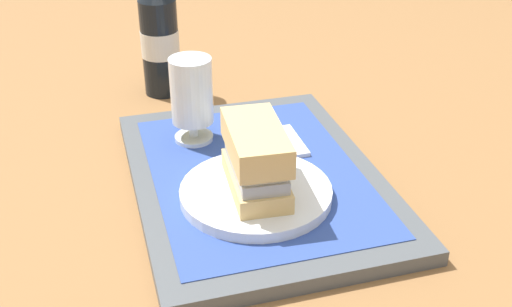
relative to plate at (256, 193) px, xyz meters
name	(u,v)px	position (x,y,z in m)	size (l,w,h in m)	color
ground_plane	(256,186)	(0.06, -0.02, -0.03)	(3.00, 3.00, 0.00)	olive
tray	(256,179)	(0.06, -0.02, -0.02)	(0.44, 0.32, 0.02)	#4C5156
placemat	(256,173)	(0.06, -0.02, -0.01)	(0.38, 0.27, 0.00)	#2D4793
plate	(256,193)	(0.00, 0.00, 0.00)	(0.19, 0.19, 0.01)	white
sandwich	(255,157)	(0.00, 0.00, 0.05)	(0.14, 0.07, 0.08)	tan
beer_glass	(192,96)	(0.17, 0.04, 0.06)	(0.06, 0.06, 0.12)	silver
napkin_folded	(277,143)	(0.12, -0.07, 0.00)	(0.09, 0.07, 0.01)	white
beer_bottle	(159,35)	(0.40, 0.06, 0.08)	(0.07, 0.07, 0.27)	black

